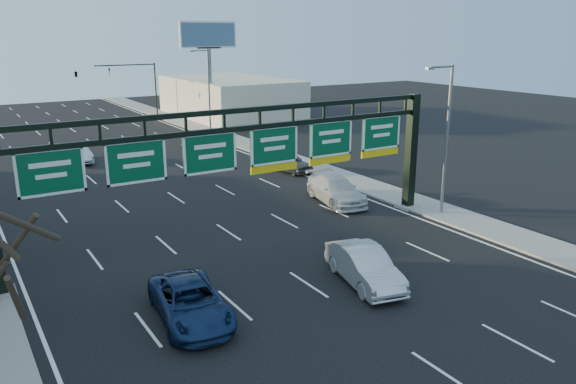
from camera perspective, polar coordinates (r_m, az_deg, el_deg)
ground at (r=23.81m, az=4.82°, el=-11.09°), size 160.00×160.00×0.00m
sidewalk_right at (r=46.19m, az=2.71°, el=2.49°), size 3.00×120.00×0.12m
lane_markings at (r=40.51m, az=-12.34°, el=0.12°), size 21.60×120.00×0.01m
sign_gantry at (r=28.75m, az=-4.30°, el=3.51°), size 24.60×1.20×7.20m
building_right_distant at (r=74.97m, az=-5.94°, el=9.52°), size 12.00×20.00×5.00m
streetlight_near at (r=34.61m, az=15.74°, el=5.85°), size 2.15×0.22×9.00m
streetlight_far at (r=62.52m, az=-8.16°, el=10.55°), size 2.15×0.22×9.00m
billboard_right at (r=67.86m, az=-8.06°, el=14.34°), size 7.00×0.50×12.00m
traffic_signal_mast at (r=74.41m, az=-17.89°, el=11.12°), size 10.16×0.54×7.00m
car_blue_suv at (r=22.43m, az=-9.88°, el=-10.97°), size 3.11×5.57×1.47m
car_silver_sedan at (r=25.27m, az=7.77°, el=-7.47°), size 2.77×5.24×1.64m
car_white_wagon at (r=36.91m, az=4.90°, el=0.22°), size 3.34×6.04×1.65m
car_grey_far at (r=45.05m, az=0.09°, el=3.07°), size 2.50×4.66×1.51m
car_silver_distant at (r=51.55m, az=-20.70°, el=3.75°), size 1.83×5.01×1.64m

